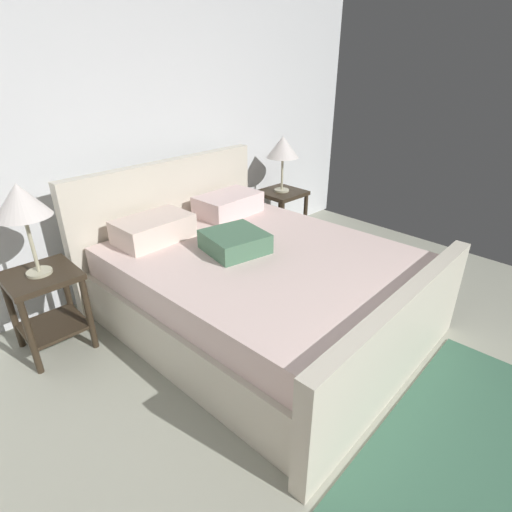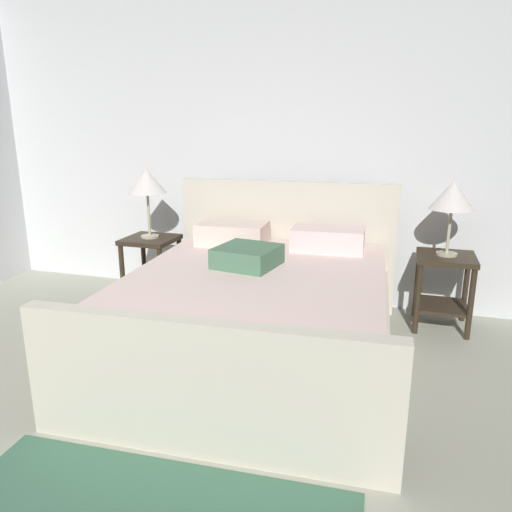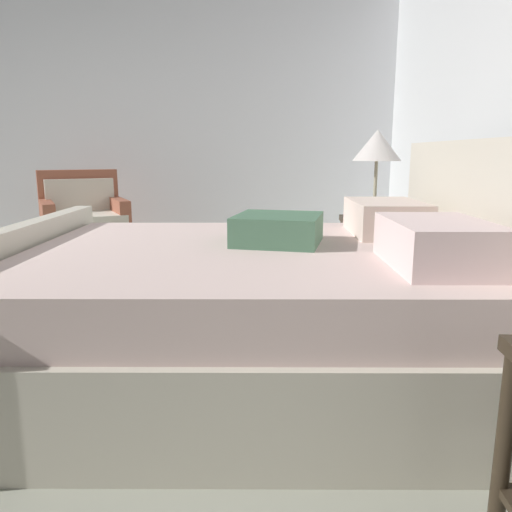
% 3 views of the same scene
% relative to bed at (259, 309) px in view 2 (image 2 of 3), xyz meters
% --- Properties ---
extents(wall_back, '(5.67, 0.12, 2.82)m').
position_rel_bed_xyz_m(wall_back, '(-0.27, 1.29, 1.07)').
color(wall_back, silver).
rests_on(wall_back, ground).
extents(bed, '(2.00, 2.36, 1.11)m').
position_rel_bed_xyz_m(bed, '(0.00, 0.00, 0.00)').
color(bed, beige).
rests_on(bed, ground).
extents(nightstand_right, '(0.44, 0.44, 0.60)m').
position_rel_bed_xyz_m(nightstand_right, '(1.26, 0.89, 0.06)').
color(nightstand_right, '#30261A').
rests_on(nightstand_right, ground).
extents(table_lamp_right, '(0.34, 0.34, 0.58)m').
position_rel_bed_xyz_m(table_lamp_right, '(1.26, 0.89, 0.72)').
color(table_lamp_right, '#B7B293').
rests_on(table_lamp_right, nightstand_right).
extents(nightstand_left, '(0.44, 0.44, 0.60)m').
position_rel_bed_xyz_m(nightstand_left, '(-1.25, 0.76, 0.06)').
color(nightstand_left, '#30261A').
rests_on(nightstand_left, ground).
extents(table_lamp_left, '(0.33, 0.33, 0.61)m').
position_rel_bed_xyz_m(table_lamp_left, '(-1.25, 0.76, 0.75)').
color(table_lamp_left, '#B7B293').
rests_on(table_lamp_left, nightstand_left).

